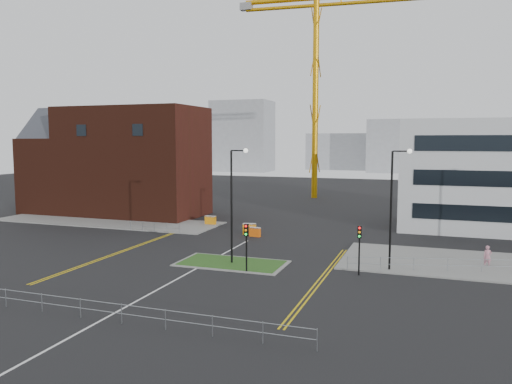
{
  "coord_description": "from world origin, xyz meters",
  "views": [
    {
      "loc": [
        16.75,
        -28.01,
        9.81
      ],
      "look_at": [
        1.41,
        15.46,
        5.0
      ],
      "focal_mm": 35.0,
      "sensor_mm": 36.0,
      "label": 1
    }
  ],
  "objects_px": {
    "tower_crane": "(352,42)",
    "traffic_light_island": "(246,238)",
    "streetlamp_island": "(234,196)",
    "pedestrian": "(488,256)"
  },
  "relations": [
    {
      "from": "tower_crane",
      "to": "traffic_light_island",
      "type": "distance_m",
      "value": 54.57
    },
    {
      "from": "traffic_light_island",
      "to": "tower_crane",
      "type": "bearing_deg",
      "value": 90.15
    },
    {
      "from": "tower_crane",
      "to": "streetlamp_island",
      "type": "bearing_deg",
      "value": -91.99
    },
    {
      "from": "streetlamp_island",
      "to": "pedestrian",
      "type": "height_order",
      "value": "streetlamp_island"
    },
    {
      "from": "tower_crane",
      "to": "traffic_light_island",
      "type": "bearing_deg",
      "value": -89.85
    },
    {
      "from": "traffic_light_island",
      "to": "streetlamp_island",
      "type": "bearing_deg",
      "value": 131.41
    },
    {
      "from": "streetlamp_island",
      "to": "traffic_light_island",
      "type": "distance_m",
      "value": 3.92
    },
    {
      "from": "streetlamp_island",
      "to": "pedestrian",
      "type": "distance_m",
      "value": 20.23
    },
    {
      "from": "tower_crane",
      "to": "traffic_light_island",
      "type": "height_order",
      "value": "tower_crane"
    },
    {
      "from": "tower_crane",
      "to": "streetlamp_island",
      "type": "xyz_separation_m",
      "value": [
        -1.65,
        -47.46,
        -20.18
      ]
    }
  ]
}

